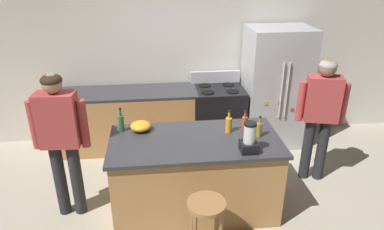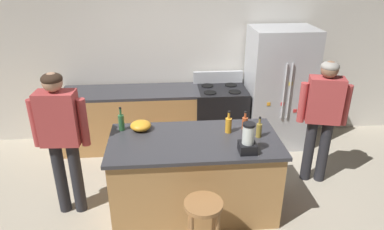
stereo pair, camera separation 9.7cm
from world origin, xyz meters
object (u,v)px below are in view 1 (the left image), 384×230
object	(u,v)px
kitchen_island	(195,175)
bottle_cooking_sauce	(245,122)
bottle_soda	(229,124)
bottle_olive_oil	(121,123)
stove_range	(217,116)
person_by_island_left	(61,134)
person_by_sink_right	(321,110)
bar_stool	(206,215)
blender_appliance	(249,140)
refrigerator	(275,88)
mixing_bowl	(141,126)
bottle_vinegar	(259,129)

from	to	relation	value
kitchen_island	bottle_cooking_sauce	distance (m)	0.81
kitchen_island	bottle_cooking_sauce	size ratio (longest dim) A/B	8.47
bottle_soda	bottle_olive_oil	bearing A→B (deg)	172.50
stove_range	person_by_island_left	bearing A→B (deg)	-143.15
bottle_olive_oil	person_by_sink_right	bearing A→B (deg)	3.83
bottle_cooking_sauce	bar_stool	bearing A→B (deg)	-121.23
blender_appliance	refrigerator	bearing A→B (deg)	63.86
kitchen_island	stove_range	bearing A→B (deg)	70.92
stove_range	mixing_bowl	xyz separation A→B (m)	(-1.11, -1.25, 0.49)
kitchen_island	blender_appliance	world-z (taller)	blender_appliance
person_by_sink_right	bottle_olive_oil	xyz separation A→B (m)	(-2.39, -0.16, 0.04)
person_by_sink_right	bottle_soda	distance (m)	1.25
blender_appliance	person_by_sink_right	bearing A→B (deg)	34.51
person_by_island_left	blender_appliance	xyz separation A→B (m)	(1.90, -0.39, 0.03)
person_by_sink_right	bottle_vinegar	bearing A→B (deg)	-153.42
person_by_sink_right	bottle_cooking_sauce	size ratio (longest dim) A/B	7.40
kitchen_island	refrigerator	size ratio (longest dim) A/B	1.03
blender_appliance	bottle_cooking_sauce	bearing A→B (deg)	80.37
stove_range	bar_stool	size ratio (longest dim) A/B	1.66
blender_appliance	bottle_vinegar	bearing A→B (deg)	57.40
refrigerator	stove_range	bearing A→B (deg)	178.35
bottle_olive_oil	bottle_vinegar	distance (m)	1.51
bottle_olive_oil	person_by_island_left	bearing A→B (deg)	-161.11
person_by_island_left	blender_appliance	size ratio (longest dim) A/B	5.26
refrigerator	bottle_cooking_sauce	world-z (taller)	refrigerator
mixing_bowl	stove_range	bearing A→B (deg)	48.44
stove_range	person_by_sink_right	distance (m)	1.60
kitchen_island	refrigerator	distance (m)	2.09
refrigerator	bottle_vinegar	bearing A→B (deg)	-114.73
stove_range	bottle_soda	size ratio (longest dim) A/B	4.22
blender_appliance	kitchen_island	bearing A→B (deg)	148.64
bottle_vinegar	mixing_bowl	world-z (taller)	bottle_vinegar
person_by_sink_right	bar_stool	xyz separation A→B (m)	(-1.58, -1.19, -0.46)
person_by_sink_right	stove_range	bearing A→B (deg)	135.00
bottle_olive_oil	bottle_cooking_sauce	bearing A→B (deg)	-3.78
person_by_sink_right	bottle_olive_oil	world-z (taller)	person_by_sink_right
person_by_sink_right	bottle_vinegar	xyz separation A→B (m)	(-0.91, -0.45, 0.02)
kitchen_island	stove_range	distance (m)	1.61
person_by_sink_right	bottle_vinegar	world-z (taller)	person_by_sink_right
bottle_olive_oil	bottle_soda	bearing A→B (deg)	-7.50
bottle_soda	bottle_cooking_sauce	size ratio (longest dim) A/B	1.19
refrigerator	bottle_olive_oil	world-z (taller)	refrigerator
bottle_olive_oil	bottle_cooking_sauce	size ratio (longest dim) A/B	1.28
bottle_vinegar	blender_appliance	bearing A→B (deg)	-122.60
bottle_vinegar	person_by_island_left	bearing A→B (deg)	177.64
blender_appliance	mixing_bowl	world-z (taller)	blender_appliance
blender_appliance	bottle_olive_oil	bearing A→B (deg)	155.23
bar_stool	bottle_cooking_sauce	distance (m)	1.20
bar_stool	bottle_vinegar	xyz separation A→B (m)	(0.68, 0.74, 0.48)
stove_range	person_by_island_left	size ratio (longest dim) A/B	0.65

